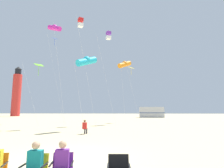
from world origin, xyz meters
TOP-DOWN VIEW (x-y plane):
  - ground at (0.00, 0.00)m, footprint 200.00×200.00m
  - camp_chair_yellow at (-0.05, -3.12)m, footprint 0.58×0.59m
  - spectator_yellow_chair at (-0.05, -3.26)m, footprint 0.35×0.52m
  - camp_chair_purple at (0.58, -2.98)m, footprint 0.62×0.64m
  - spectator_purple_chair at (0.60, -3.12)m, footprint 0.39×0.54m
  - kite_flyer_standing at (-0.89, 7.51)m, footprint 0.36×0.53m
  - kite_box_violet at (0.33, 17.60)m, footprint 2.76×2.10m
  - kite_tube_magenta at (-7.63, 17.43)m, footprint 3.15×2.80m
  - kite_tube_cyan at (-1.39, 10.27)m, footprint 2.31×2.49m
  - kite_diamond_lime at (-6.93, 11.46)m, footprint 2.36×1.93m
  - kite_diamond_blue at (-8.91, 21.19)m, footprint 2.78×2.78m
  - kite_diamond_gold at (3.82, 22.63)m, footprint 2.01×1.82m
  - kite_box_scarlet at (-2.98, 14.03)m, footprint 2.58×2.58m
  - kite_tube_orange at (2.64, 18.85)m, footprint 2.20×2.31m
  - lighthouse_distant at (-33.00, 52.36)m, footprint 2.80×2.80m
  - rv_van_silver at (10.27, 42.89)m, footprint 6.48×2.44m

SIDE VIEW (x-z plane):
  - ground at x=0.00m, z-range 0.00..0.00m
  - camp_chair_yellow at x=-0.05m, z-range 0.09..0.91m
  - camp_chair_purple at x=0.58m, z-range 0.09..0.91m
  - spectator_yellow_chair at x=-0.05m, z-range 0.03..1.19m
  - spectator_purple_chair at x=0.60m, z-range 0.03..1.19m
  - kite_flyer_standing at x=-0.89m, z-range 0.03..1.19m
  - rv_van_silver at x=10.27m, z-range -0.01..2.79m
  - kite_diamond_lime at x=-6.93m, z-range 3.09..10.16m
  - kite_tube_cyan at x=-1.39m, z-range 3.10..10.71m
  - lighthouse_distant at x=-33.00m, z-range -0.56..16.24m
  - kite_diamond_gold at x=3.82m, z-range 4.05..13.31m
  - kite_tube_orange at x=2.64m, z-range 3.99..13.38m
  - kite_box_violet at x=0.33m, z-range 6.02..19.27m
  - kite_box_scarlet at x=-2.98m, z-range 6.16..19.70m
  - kite_diamond_blue at x=-8.91m, z-range 6.09..20.21m
  - kite_tube_magenta at x=-7.63m, z-range 6.62..21.27m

